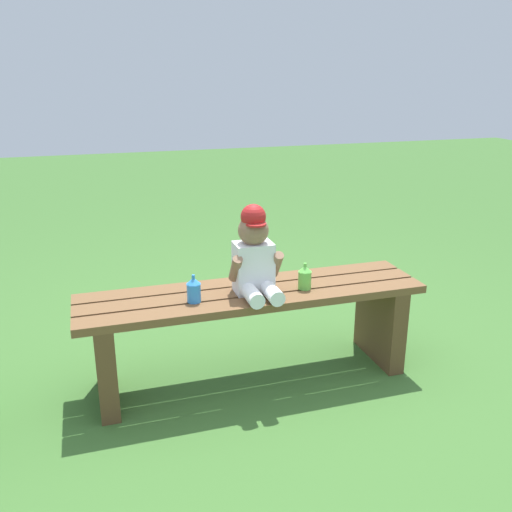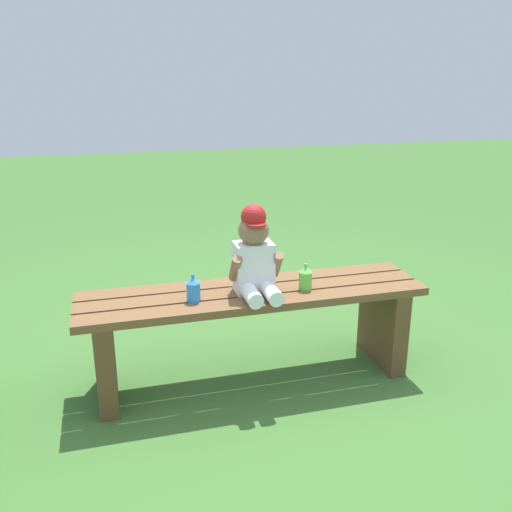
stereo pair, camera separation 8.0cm
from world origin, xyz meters
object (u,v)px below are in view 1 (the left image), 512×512
at_px(sippy_cup_left, 194,289).
at_px(sippy_cup_right, 305,277).
at_px(park_bench, 253,319).
at_px(child_figure, 255,256).

bearing_deg(sippy_cup_left, sippy_cup_right, 0.00).
relative_size(park_bench, sippy_cup_right, 12.78).
height_order(park_bench, sippy_cup_left, sippy_cup_left).
bearing_deg(child_figure, sippy_cup_right, -4.97).
relative_size(child_figure, sippy_cup_right, 3.26).
distance_m(park_bench, sippy_cup_left, 0.35).
height_order(child_figure, sippy_cup_right, child_figure).
xyz_separation_m(park_bench, sippy_cup_left, (-0.28, -0.05, 0.20)).
bearing_deg(child_figure, park_bench, 95.34).
bearing_deg(sippy_cup_left, park_bench, 10.83).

